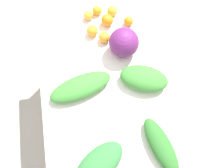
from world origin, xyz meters
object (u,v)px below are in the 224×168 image
greens_bunch_dandelion (161,146)px  orange_0 (97,11)px  greens_bunch_scallion (81,87)px  orange_2 (129,21)px  orange_1 (112,11)px  orange_3 (107,20)px  cabbage_purple (124,43)px  orange_5 (88,15)px  orange_6 (105,37)px  greens_bunch_beet_tops (99,165)px  greens_bunch_kale (144,78)px  orange_4 (92,31)px

greens_bunch_dandelion → orange_0: bearing=11.0°
greens_bunch_scallion → orange_2: (0.43, -0.38, -0.01)m
orange_1 → orange_3: size_ratio=0.88×
cabbage_purple → orange_2: bearing=-20.7°
cabbage_purple → orange_5: 0.36m
cabbage_purple → orange_0: cabbage_purple is taller
orange_0 → orange_3: size_ratio=0.78×
orange_6 → orange_1: bearing=-23.4°
orange_0 → greens_bunch_scallion: bearing=161.4°
cabbage_purple → orange_1: cabbage_purple is taller
cabbage_purple → greens_bunch_beet_tops: 0.74m
greens_bunch_kale → greens_bunch_beet_tops: greens_bunch_kale is taller
orange_0 → orange_5: 0.07m
greens_bunch_kale → orange_5: size_ratio=4.46×
orange_5 → orange_2: bearing=-111.0°
greens_bunch_kale → orange_2: 0.45m
greens_bunch_beet_tops → orange_6: bearing=-11.9°
greens_bunch_dandelion → orange_5: bearing=15.1°
cabbage_purple → greens_bunch_kale: 0.26m
orange_5 → orange_6: orange_6 is taller
cabbage_purple → greens_bunch_kale: cabbage_purple is taller
orange_0 → orange_6: size_ratio=0.87×
greens_bunch_scallion → orange_3: size_ratio=4.62×
greens_bunch_kale → orange_0: size_ratio=4.53×
orange_0 → cabbage_purple: bearing=-160.5°
cabbage_purple → greens_bunch_dandelion: (-0.65, -0.07, -0.05)m
orange_0 → orange_6: orange_6 is taller
greens_bunch_kale → greens_bunch_beet_tops: 0.56m
greens_bunch_beet_tops → greens_bunch_dandelion: size_ratio=0.93×
orange_5 → cabbage_purple: bearing=-148.7°
cabbage_purple → greens_bunch_scallion: bearing=126.2°
orange_1 → orange_6: 0.23m
greens_bunch_scallion → greens_bunch_beet_tops: bearing=-175.5°
greens_bunch_beet_tops → orange_0: 1.03m
orange_1 → orange_6: orange_6 is taller
orange_0 → orange_2: (-0.13, -0.20, 0.00)m
orange_4 → greens_bunch_kale: bearing=-148.3°
greens_bunch_beet_tops → orange_3: size_ratio=3.74×
greens_bunch_scallion → orange_0: size_ratio=5.93×
orange_2 → greens_bunch_kale: bearing=179.7°
cabbage_purple → orange_5: bearing=31.3°
orange_4 → orange_5: orange_4 is taller
greens_bunch_dandelion → orange_1: greens_bunch_dandelion is taller
greens_bunch_kale → greens_bunch_scallion: greens_bunch_kale is taller
orange_1 → orange_5: size_ratio=1.11×
greens_bunch_dandelion → orange_3: bearing=8.8°
orange_3 → orange_6: bearing=162.2°
greens_bunch_kale → orange_6: bearing=27.8°
greens_bunch_kale → orange_3: bearing=16.4°
cabbage_purple → greens_bunch_beet_tops: cabbage_purple is taller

